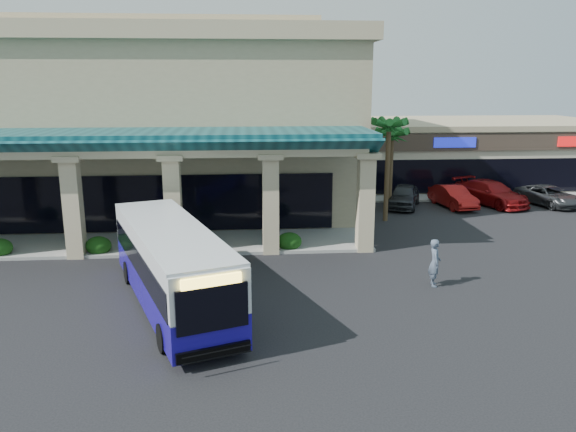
{
  "coord_description": "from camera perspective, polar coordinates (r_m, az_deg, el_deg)",
  "views": [
    {
      "loc": [
        0.3,
        -20.38,
        7.97
      ],
      "look_at": [
        2.18,
        3.48,
        2.2
      ],
      "focal_mm": 35.0,
      "sensor_mm": 36.0,
      "label": 1
    }
  ],
  "objects": [
    {
      "name": "car_white",
      "position": [
        37.85,
        16.42,
        1.91
      ],
      "size": [
        2.12,
        4.4,
        1.39
      ],
      "primitive_type": "imported",
      "rotation": [
        0.0,
        0.0,
        0.16
      ],
      "color": "maroon",
      "rests_on": "ground"
    },
    {
      "name": "car_silver",
      "position": [
        37.05,
        11.69,
        2.01
      ],
      "size": [
        3.29,
        4.68,
        1.48
      ],
      "primitive_type": "imported",
      "rotation": [
        0.0,
        0.0,
        -0.4
      ],
      "color": "#2A2D31",
      "rests_on": "ground"
    },
    {
      "name": "car_gray",
      "position": [
        40.63,
        24.94,
        1.89
      ],
      "size": [
        3.3,
        5.05,
        1.29
      ],
      "primitive_type": "imported",
      "rotation": [
        0.0,
        0.0,
        0.27
      ],
      "color": "#333538",
      "rests_on": "ground"
    },
    {
      "name": "palm_1",
      "position": [
        35.95,
        10.41,
        5.22
      ],
      "size": [
        2.4,
        2.4,
        5.8
      ],
      "primitive_type": null,
      "color": "#185B20",
      "rests_on": "ground"
    },
    {
      "name": "broadleaf_tree",
      "position": [
        40.42,
        5.82,
        5.56
      ],
      "size": [
        2.6,
        2.6,
        4.81
      ],
      "primitive_type": null,
      "color": "#10350C",
      "rests_on": "ground"
    },
    {
      "name": "transit_bus",
      "position": [
        20.62,
        -11.75,
        -5.12
      ],
      "size": [
        5.88,
        10.72,
        2.94
      ],
      "primitive_type": null,
      "rotation": [
        0.0,
        0.0,
        0.35
      ],
      "color": "#1A0D95",
      "rests_on": "ground"
    },
    {
      "name": "car_red",
      "position": [
        39.33,
        19.91,
        2.21
      ],
      "size": [
        4.14,
        5.84,
        1.57
      ],
      "primitive_type": "imported",
      "rotation": [
        0.0,
        0.0,
        0.4
      ],
      "color": "maroon",
      "rests_on": "ground"
    },
    {
      "name": "ground",
      "position": [
        21.89,
        -5.03,
        -7.86
      ],
      "size": [
        110.0,
        110.0,
        0.0
      ],
      "primitive_type": "plane",
      "color": "black"
    },
    {
      "name": "main_building",
      "position": [
        37.39,
        -17.57,
        9.41
      ],
      "size": [
        30.8,
        14.8,
        11.35
      ],
      "primitive_type": null,
      "color": "tan",
      "rests_on": "ground"
    },
    {
      "name": "pedestrian",
      "position": [
        23.06,
        14.68,
        -4.61
      ],
      "size": [
        0.57,
        0.76,
        1.92
      ],
      "primitive_type": "imported",
      "rotation": [
        0.0,
        0.0,
        1.41
      ],
      "color": "#4B586B",
      "rests_on": "ground"
    },
    {
      "name": "palm_0",
      "position": [
        32.77,
        10.07,
        5.15
      ],
      "size": [
        2.4,
        2.4,
        6.6
      ],
      "primitive_type": null,
      "color": "#185B20",
      "rests_on": "ground"
    },
    {
      "name": "arcade",
      "position": [
        28.88,
        -21.15,
        2.42
      ],
      "size": [
        30.0,
        6.2,
        5.7
      ],
      "primitive_type": null,
      "color": "#0B3C43",
      "rests_on": "ground"
    },
    {
      "name": "strip_mall",
      "position": [
        48.1,
        17.22,
        6.35
      ],
      "size": [
        22.5,
        12.5,
        4.9
      ],
      "primitive_type": null,
      "color": "beige",
      "rests_on": "ground"
    }
  ]
}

